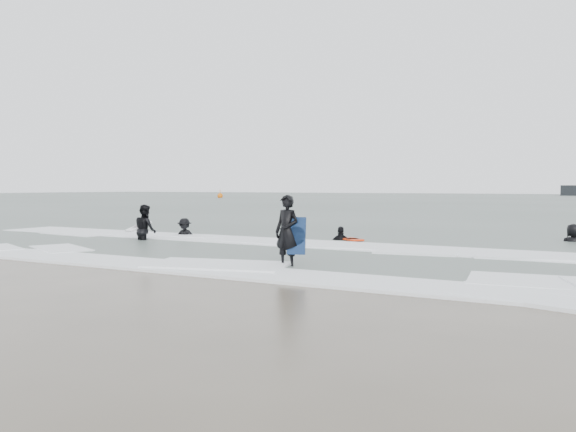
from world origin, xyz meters
The scene contains 10 objects.
ground centered at (0.00, 0.00, 0.00)m, with size 320.00×320.00×0.00m, color brown.
sea centered at (0.00, 80.00, 0.06)m, with size 320.00×320.00×0.00m, color #47544C.
surfer_centre centered at (2.26, 0.78, 0.00)m, with size 0.70×0.46×1.92m, color black.
surfer_wading centered at (-6.02, 4.51, 0.00)m, with size 0.96×0.75×1.97m, color black.
surfer_breaker centered at (-5.76, 6.55, 0.00)m, with size 1.06×0.61×1.64m, color black.
surfer_right_near centered at (0.70, 8.01, 0.00)m, with size 1.01×0.42×1.73m, color black.
surfer_right_far centered at (8.58, 11.58, 0.00)m, with size 0.92×0.60×1.87m, color black.
surf_foam centered at (0.00, 3.70, 0.04)m, with size 30.03×9.06×0.09m.
bodyboards centered at (-0.94, 4.46, 0.50)m, with size 9.59×7.76×1.25m.
buoy centered at (-51.32, 73.22, 0.42)m, with size 1.00×1.00×1.65m.
Camera 1 is at (9.17, -11.89, 2.11)m, focal length 35.00 mm.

